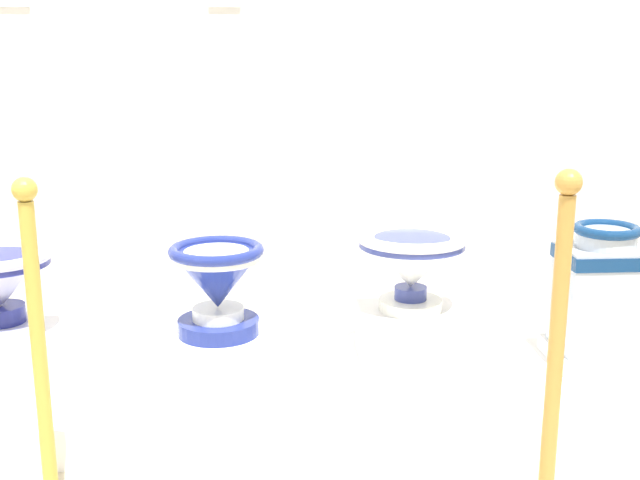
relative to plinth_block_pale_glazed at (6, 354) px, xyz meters
The scene contains 10 objects.
display_platform 1.13m from the plinth_block_pale_glazed, ahead, with size 2.93×0.97×0.14m, color white.
plinth_block_pale_glazed is the anchor object (origin of this frame).
plinth_block_rightmost 0.77m from the plinth_block_pale_glazed, ahead, with size 0.32×0.32×0.13m, color white.
antique_toilet_rightmost 0.81m from the plinth_block_pale_glazed, ahead, with size 0.35×0.35×0.34m.
plinth_block_slender_white 1.50m from the plinth_block_pale_glazed, ahead, with size 0.39×0.30×0.19m, color white.
antique_toilet_slender_white 1.53m from the plinth_block_pale_glazed, ahead, with size 0.41×0.41×0.30m.
plinth_block_squat_floral 2.20m from the plinth_block_pale_glazed, ahead, with size 0.33×0.35×0.06m, color white.
antique_toilet_squat_floral 2.21m from the plinth_block_pale_glazed, ahead, with size 0.32×0.26×0.48m.
stanchion_post_near_left 0.86m from the plinth_block_pale_glazed, 65.30° to the right, with size 0.23×0.23×0.99m.
stanchion_post_near_right 1.94m from the plinth_block_pale_glazed, 30.87° to the right, with size 0.22×0.22×1.03m.
Camera 1 is at (1.63, -0.82, 1.30)m, focal length 44.18 mm.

